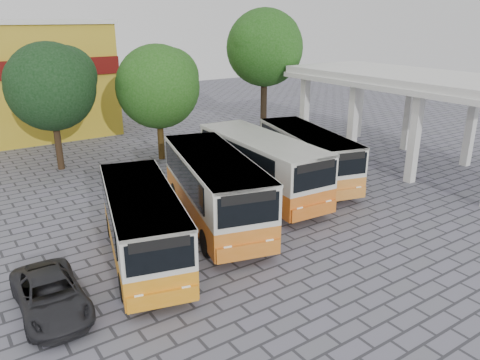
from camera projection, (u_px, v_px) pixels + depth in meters
ground at (328, 228)px, 19.87m from camera, size 90.00×90.00×0.00m
terminal_shelter at (416, 82)px, 26.93m from camera, size 6.80×15.80×5.40m
bus_far_left at (142, 221)px, 16.82m from camera, size 4.09×7.89×2.69m
bus_centre_left at (214, 185)px, 19.83m from camera, size 4.59×8.84×3.02m
bus_centre_right at (261, 163)px, 22.89m from camera, size 3.06×8.45×2.99m
bus_far_right at (307, 153)px, 24.94m from camera, size 4.24×8.18×2.79m
tree_left at (51, 84)px, 25.99m from camera, size 5.16×4.91×7.27m
tree_middle at (158, 84)px, 28.09m from camera, size 5.28×5.03×7.02m
tree_right at (265, 45)px, 32.97m from camera, size 5.68×5.41×9.12m
parked_car at (51, 295)px, 14.12m from camera, size 1.95×4.06×1.12m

